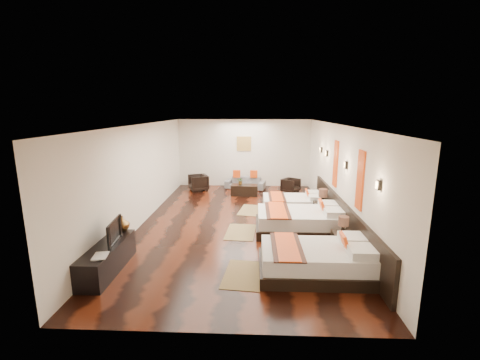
{
  "coord_description": "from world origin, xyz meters",
  "views": [
    {
      "loc": [
        0.43,
        -8.93,
        3.2
      ],
      "look_at": [
        0.01,
        0.78,
        1.1
      ],
      "focal_mm": 24.52,
      "sensor_mm": 36.0,
      "label": 1
    }
  ],
  "objects_px": {
    "book": "(93,257)",
    "armchair_right": "(291,185)",
    "bed_near": "(317,260)",
    "tv_console": "(108,258)",
    "table_plant": "(241,181)",
    "nightstand_b": "(322,209)",
    "bed_far": "(293,204)",
    "tv": "(110,232)",
    "coffee_table": "(244,190)",
    "nightstand_a": "(342,240)",
    "figurine": "(122,223)",
    "bed_mid": "(301,221)",
    "sofa": "(245,183)",
    "armchair_left": "(198,183)"
  },
  "relations": [
    {
      "from": "armchair_right",
      "to": "bed_mid",
      "type": "bearing_deg",
      "value": -146.53
    },
    {
      "from": "bed_far",
      "to": "nightstand_a",
      "type": "xyz_separation_m",
      "value": [
        0.75,
        -3.02,
        0.05
      ]
    },
    {
      "from": "book",
      "to": "tv",
      "type": "bearing_deg",
      "value": 85.74
    },
    {
      "from": "tv",
      "to": "book",
      "type": "height_order",
      "value": "tv"
    },
    {
      "from": "bed_far",
      "to": "nightstand_b",
      "type": "height_order",
      "value": "nightstand_b"
    },
    {
      "from": "bed_mid",
      "to": "tv",
      "type": "height_order",
      "value": "tv"
    },
    {
      "from": "sofa",
      "to": "bed_mid",
      "type": "bearing_deg",
      "value": -58.96
    },
    {
      "from": "bed_far",
      "to": "sofa",
      "type": "distance_m",
      "value": 3.45
    },
    {
      "from": "bed_mid",
      "to": "nightstand_b",
      "type": "relative_size",
      "value": 2.49
    },
    {
      "from": "table_plant",
      "to": "figurine",
      "type": "bearing_deg",
      "value": -114.38
    },
    {
      "from": "nightstand_a",
      "to": "figurine",
      "type": "distance_m",
      "value": 4.97
    },
    {
      "from": "nightstand_a",
      "to": "book",
      "type": "relative_size",
      "value": 2.49
    },
    {
      "from": "table_plant",
      "to": "tv",
      "type": "bearing_deg",
      "value": -111.43
    },
    {
      "from": "table_plant",
      "to": "nightstand_a",
      "type": "bearing_deg",
      "value": -63.63
    },
    {
      "from": "sofa",
      "to": "bed_far",
      "type": "bearing_deg",
      "value": -49.6
    },
    {
      "from": "sofa",
      "to": "table_plant",
      "type": "height_order",
      "value": "table_plant"
    },
    {
      "from": "bed_near",
      "to": "nightstand_b",
      "type": "height_order",
      "value": "nightstand_b"
    },
    {
      "from": "tv",
      "to": "armchair_right",
      "type": "xyz_separation_m",
      "value": [
        4.33,
        6.49,
        -0.51
      ]
    },
    {
      "from": "book",
      "to": "armchair_right",
      "type": "relative_size",
      "value": 0.57
    },
    {
      "from": "bed_near",
      "to": "table_plant",
      "type": "height_order",
      "value": "bed_near"
    },
    {
      "from": "nightstand_b",
      "to": "figurine",
      "type": "relative_size",
      "value": 2.79
    },
    {
      "from": "tv_console",
      "to": "bed_near",
      "type": "bearing_deg",
      "value": 0.78
    },
    {
      "from": "nightstand_a",
      "to": "tv",
      "type": "distance_m",
      "value": 5.01
    },
    {
      "from": "table_plant",
      "to": "tv_console",
      "type": "bearing_deg",
      "value": -111.44
    },
    {
      "from": "nightstand_b",
      "to": "book",
      "type": "xyz_separation_m",
      "value": [
        -4.94,
        -3.89,
        0.24
      ]
    },
    {
      "from": "bed_near",
      "to": "table_plant",
      "type": "bearing_deg",
      "value": 106.19
    },
    {
      "from": "book",
      "to": "armchair_left",
      "type": "distance_m",
      "value": 7.33
    },
    {
      "from": "bed_mid",
      "to": "bed_far",
      "type": "bearing_deg",
      "value": 90.16
    },
    {
      "from": "figurine",
      "to": "coffee_table",
      "type": "height_order",
      "value": "figurine"
    },
    {
      "from": "nightstand_b",
      "to": "armchair_left",
      "type": "height_order",
      "value": "nightstand_b"
    },
    {
      "from": "figurine",
      "to": "table_plant",
      "type": "distance_m",
      "value": 5.87
    },
    {
      "from": "bed_mid",
      "to": "bed_far",
      "type": "distance_m",
      "value": 1.77
    },
    {
      "from": "bed_near",
      "to": "tv_console",
      "type": "distance_m",
      "value": 4.2
    },
    {
      "from": "armchair_right",
      "to": "table_plant",
      "type": "xyz_separation_m",
      "value": [
        -1.96,
        -0.44,
        0.26
      ]
    },
    {
      "from": "figurine",
      "to": "nightstand_b",
      "type": "bearing_deg",
      "value": 26.97
    },
    {
      "from": "bed_near",
      "to": "armchair_right",
      "type": "height_order",
      "value": "bed_near"
    },
    {
      "from": "bed_mid",
      "to": "book",
      "type": "distance_m",
      "value": 5.1
    },
    {
      "from": "tv",
      "to": "armchair_right",
      "type": "relative_size",
      "value": 1.38
    },
    {
      "from": "armchair_right",
      "to": "book",
      "type": "bearing_deg",
      "value": -175.56
    },
    {
      "from": "figurine",
      "to": "coffee_table",
      "type": "bearing_deg",
      "value": 64.02
    },
    {
      "from": "nightstand_a",
      "to": "figurine",
      "type": "bearing_deg",
      "value": -176.99
    },
    {
      "from": "bed_mid",
      "to": "coffee_table",
      "type": "relative_size",
      "value": 2.34
    },
    {
      "from": "tv",
      "to": "coffee_table",
      "type": "bearing_deg",
      "value": -28.93
    },
    {
      "from": "nightstand_b",
      "to": "table_plant",
      "type": "bearing_deg",
      "value": 131.7
    },
    {
      "from": "table_plant",
      "to": "sofa",
      "type": "bearing_deg",
      "value": 81.36
    },
    {
      "from": "bed_near",
      "to": "book",
      "type": "relative_size",
      "value": 6.47
    },
    {
      "from": "bed_near",
      "to": "nightstand_a",
      "type": "bearing_deg",
      "value": 53.98
    },
    {
      "from": "tv",
      "to": "armchair_left",
      "type": "height_order",
      "value": "tv"
    },
    {
      "from": "tv_console",
      "to": "figurine",
      "type": "bearing_deg",
      "value": 90.0
    },
    {
      "from": "coffee_table",
      "to": "bed_near",
      "type": "bearing_deg",
      "value": -74.95
    }
  ]
}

